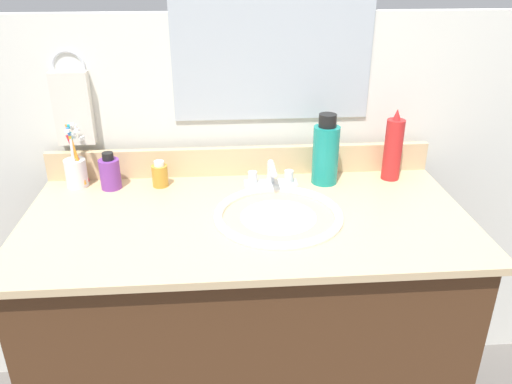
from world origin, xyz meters
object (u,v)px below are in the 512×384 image
Objects in this scene: hand_towel at (73,108)px; faucet at (271,178)px; bottle_spray_red at (393,149)px; bottle_oil_amber at (160,175)px; cup_white_ceramic at (76,169)px; bottle_mouthwash_teal at (326,152)px; bottle_cream_purple at (110,173)px.

hand_towel reaches higher than faucet.
bottle_spray_red is 0.71m from bottle_oil_amber.
bottle_oil_amber is 0.41× the size of cup_white_ceramic.
cup_white_ceramic is (-0.96, 0.02, -0.04)m from bottle_spray_red.
bottle_oil_amber is 0.37× the size of bottle_mouthwash_teal.
bottle_oil_amber is (-0.33, 0.03, 0.01)m from faucet.
hand_towel is 1.02× the size of bottle_mouthwash_teal.
bottle_cream_purple is (-0.15, -0.00, 0.01)m from bottle_oil_amber.
cup_white_ceramic is (-0.58, 0.05, 0.03)m from faucet.
bottle_mouthwash_teal is (0.17, 0.02, 0.07)m from faucet.
cup_white_ceramic is at bearing 179.01° from bottle_spray_red.
hand_towel is 0.22m from bottle_cream_purple.
hand_towel is 0.97m from bottle_spray_red.
hand_towel is 0.63m from faucet.
bottle_oil_amber is at bearing 174.48° from faucet.
bottle_oil_amber is at bearing 178.72° from bottle_mouthwash_teal.
bottle_spray_red reaches higher than cup_white_ceramic.
cup_white_ceramic is (-0.75, 0.03, -0.04)m from bottle_mouthwash_teal.
bottle_mouthwash_teal is 0.75m from cup_white_ceramic.
faucet is at bearing -12.18° from hand_towel.
bottle_mouthwash_teal reaches higher than cup_white_ceramic.
bottle_mouthwash_teal is (-0.21, -0.01, -0.00)m from bottle_spray_red.
bottle_cream_purple is at bearing 179.41° from bottle_mouthwash_teal.
faucet is at bearing -172.82° from bottle_mouthwash_teal.
hand_towel is at bearing 174.54° from bottle_spray_red.
hand_towel is 0.18m from cup_white_ceramic.
bottle_oil_amber is at bearing -179.84° from bottle_spray_red.
bottle_oil_amber is 0.15m from bottle_cream_purple.
bottle_spray_red is 0.21m from bottle_mouthwash_teal.
faucet is 0.39m from bottle_spray_red.
hand_towel is 2.74× the size of bottle_oil_amber.
faucet is 0.72× the size of bottle_spray_red.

